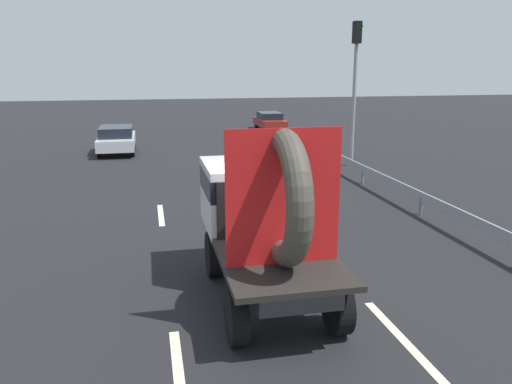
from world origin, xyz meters
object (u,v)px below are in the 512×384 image
distant_sedan (117,139)px  oncoming_car (270,121)px  flatbed_truck (262,209)px  traffic_light (355,74)px

distant_sedan → oncoming_car: bearing=37.4°
flatbed_truck → oncoming_car: size_ratio=1.23×
flatbed_truck → traffic_light: size_ratio=0.74×
flatbed_truck → traffic_light: 13.59m
traffic_light → oncoming_car: (-0.52, 13.29, -3.33)m
flatbed_truck → distant_sedan: size_ratio=1.10×
flatbed_truck → oncoming_car: 25.66m
oncoming_car → distant_sedan: bearing=-142.6°
distant_sedan → oncoming_car: 12.37m
traffic_light → oncoming_car: traffic_light is taller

